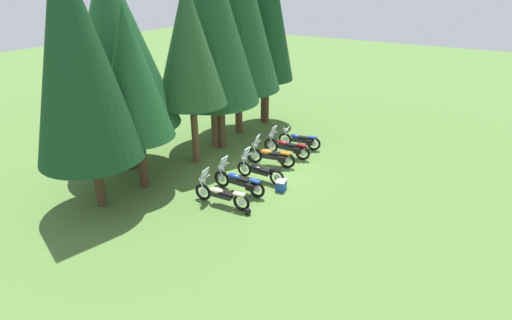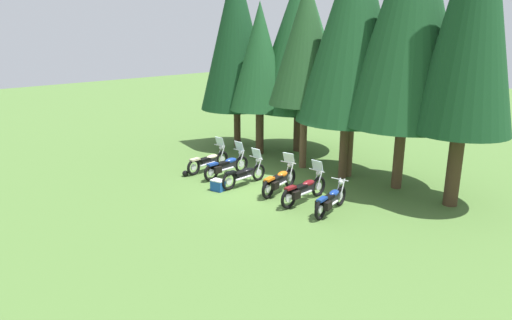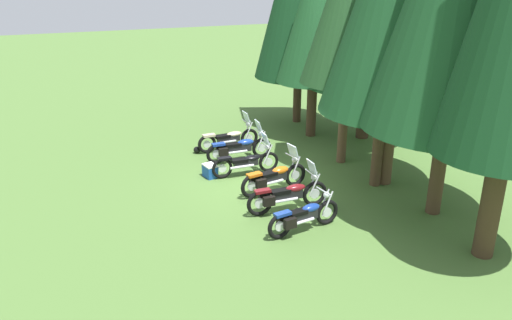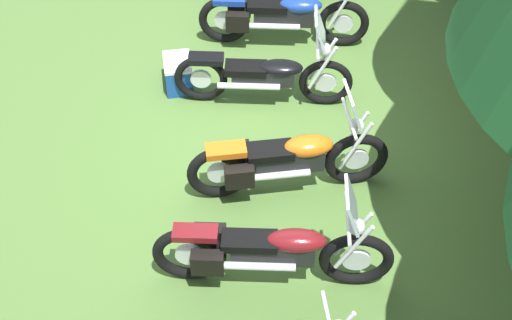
# 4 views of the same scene
# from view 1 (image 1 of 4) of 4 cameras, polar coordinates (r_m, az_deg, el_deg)

# --- Properties ---
(ground_plane) EXTENTS (80.00, 80.00, 0.00)m
(ground_plane) POSITION_cam_1_polar(r_m,az_deg,el_deg) (17.61, 1.46, -1.80)
(ground_plane) COLOR #4C7033
(motorcycle_0) EXTENTS (0.62, 2.35, 1.35)m
(motorcycle_0) POSITION_cam_1_polar(r_m,az_deg,el_deg) (15.08, -4.97, -4.84)
(motorcycle_0) COLOR black
(motorcycle_0) RESTS_ON ground_plane
(motorcycle_1) EXTENTS (0.61, 2.37, 1.37)m
(motorcycle_1) POSITION_cam_1_polar(r_m,az_deg,el_deg) (15.88, -2.38, -3.03)
(motorcycle_1) COLOR black
(motorcycle_1) RESTS_ON ground_plane
(motorcycle_2) EXTENTS (0.71, 2.27, 1.35)m
(motorcycle_2) POSITION_cam_1_polar(r_m,az_deg,el_deg) (16.77, 0.52, -1.51)
(motorcycle_2) COLOR black
(motorcycle_2) RESTS_ON ground_plane
(motorcycle_3) EXTENTS (0.83, 2.26, 1.38)m
(motorcycle_3) POSITION_cam_1_polar(r_m,az_deg,el_deg) (18.08, 2.16, 0.61)
(motorcycle_3) COLOR black
(motorcycle_3) RESTS_ON ground_plane
(motorcycle_4) EXTENTS (0.66, 2.41, 1.38)m
(motorcycle_4) POSITION_cam_1_polar(r_m,az_deg,el_deg) (19.06, 4.41, 1.88)
(motorcycle_4) COLOR black
(motorcycle_4) RESTS_ON ground_plane
(motorcycle_5) EXTENTS (0.75, 2.15, 1.00)m
(motorcycle_5) POSITION_cam_1_polar(r_m,az_deg,el_deg) (20.04, 6.25, 2.85)
(motorcycle_5) COLOR black
(motorcycle_5) RESTS_ON ground_plane
(pine_tree_0) EXTENTS (3.62, 3.62, 9.19)m
(pine_tree_0) POSITION_cam_1_polar(r_m,az_deg,el_deg) (14.44, -24.23, 13.48)
(pine_tree_0) COLOR #42301E
(pine_tree_0) RESTS_ON ground_plane
(pine_tree_1) EXTENTS (2.82, 2.82, 7.06)m
(pine_tree_1) POSITION_cam_1_polar(r_m,az_deg,el_deg) (15.56, -17.28, 11.48)
(pine_tree_1) COLOR #42301E
(pine_tree_1) RESTS_ON ground_plane
(pine_tree_2) EXTENTS (4.67, 4.67, 8.79)m
(pine_tree_2) POSITION_cam_1_polar(r_m,az_deg,el_deg) (17.34, -19.39, 15.32)
(pine_tree_2) COLOR #42301E
(pine_tree_2) RESTS_ON ground_plane
(pine_tree_3) EXTENTS (3.03, 3.03, 7.85)m
(pine_tree_3) POSITION_cam_1_polar(r_m,az_deg,el_deg) (17.28, -9.48, 15.87)
(pine_tree_3) COLOR brown
(pine_tree_3) RESTS_ON ground_plane
(pine_tree_4) EXTENTS (4.31, 4.31, 9.59)m
(pine_tree_4) POSITION_cam_1_polar(r_m,az_deg,el_deg) (18.99, -6.38, 18.78)
(pine_tree_4) COLOR brown
(pine_tree_4) RESTS_ON ground_plane
(pine_tree_5) EXTENTS (2.92, 2.92, 7.96)m
(pine_tree_5) POSITION_cam_1_polar(r_m,az_deg,el_deg) (18.89, -5.28, 16.94)
(pine_tree_5) COLOR #4C3823
(pine_tree_5) RESTS_ON ground_plane
(pine_tree_6) EXTENTS (4.34, 4.34, 10.25)m
(pine_tree_6) POSITION_cam_1_polar(r_m,az_deg,el_deg) (20.80, -2.73, 20.51)
(pine_tree_6) COLOR #4C3823
(pine_tree_6) RESTS_ON ground_plane
(pine_tree_7) EXTENTS (3.12, 3.12, 10.39)m
(pine_tree_7) POSITION_cam_1_polar(r_m,az_deg,el_deg) (22.48, 1.39, 21.09)
(pine_tree_7) COLOR #42301E
(pine_tree_7) RESTS_ON ground_plane
(picnic_cooler) EXTENTS (0.55, 0.44, 0.42)m
(picnic_cooler) POSITION_cam_1_polar(r_m,az_deg,el_deg) (16.19, 3.57, -3.55)
(picnic_cooler) COLOR #19479E
(picnic_cooler) RESTS_ON ground_plane
(dropped_helmet) EXTENTS (0.25, 0.25, 0.25)m
(dropped_helmet) POSITION_cam_1_polar(r_m,az_deg,el_deg) (14.61, -1.18, -7.29)
(dropped_helmet) COLOR black
(dropped_helmet) RESTS_ON ground_plane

